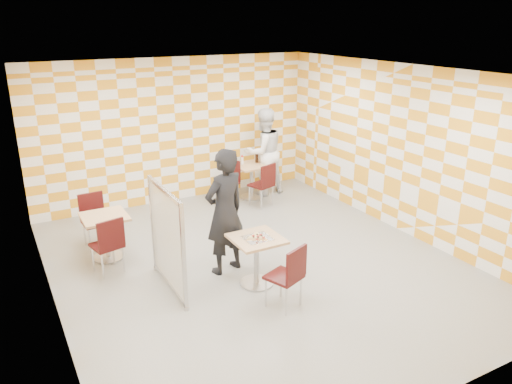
% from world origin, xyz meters
% --- Properties ---
extents(room_shell, '(7.00, 7.00, 7.00)m').
position_xyz_m(room_shell, '(0.00, 0.54, 1.50)').
color(room_shell, gray).
rests_on(room_shell, ground).
extents(main_table, '(0.70, 0.70, 0.75)m').
position_xyz_m(main_table, '(-0.30, -0.54, 0.51)').
color(main_table, tan).
rests_on(main_table, ground).
extents(second_table, '(0.70, 0.70, 0.75)m').
position_xyz_m(second_table, '(1.42, 2.80, 0.51)').
color(second_table, tan).
rests_on(second_table, ground).
extents(empty_table, '(0.70, 0.70, 0.75)m').
position_xyz_m(empty_table, '(-2.02, 1.37, 0.51)').
color(empty_table, tan).
rests_on(empty_table, ground).
extents(chair_main_front, '(0.55, 0.56, 0.92)m').
position_xyz_m(chair_main_front, '(-0.23, -1.33, 0.54)').
color(chair_main_front, '#380B0B').
rests_on(chair_main_front, ground).
extents(chair_second_front, '(0.53, 0.54, 0.92)m').
position_xyz_m(chair_second_front, '(1.39, 2.19, 0.54)').
color(chair_second_front, '#380B0B').
rests_on(chair_second_front, ground).
extents(chair_second_side, '(0.57, 0.56, 0.92)m').
position_xyz_m(chair_second_side, '(0.86, 2.76, 0.54)').
color(chair_second_side, '#380B0B').
rests_on(chair_second_side, ground).
extents(chair_empty_near, '(0.50, 0.51, 0.92)m').
position_xyz_m(chair_empty_near, '(-2.10, 0.80, 0.54)').
color(chair_empty_near, '#380B0B').
rests_on(chair_empty_near, ground).
extents(chair_empty_far, '(0.45, 0.45, 0.92)m').
position_xyz_m(chair_empty_far, '(-2.08, 1.98, 0.54)').
color(chair_empty_far, '#380B0B').
rests_on(chair_empty_far, ground).
extents(partition, '(0.08, 1.38, 1.55)m').
position_xyz_m(partition, '(-1.47, -0.05, 0.79)').
color(partition, white).
rests_on(partition, ground).
extents(man_dark, '(0.81, 0.64, 1.96)m').
position_xyz_m(man_dark, '(-0.51, 0.06, 0.98)').
color(man_dark, black).
rests_on(man_dark, ground).
extents(man_white, '(0.97, 0.78, 1.91)m').
position_xyz_m(man_white, '(1.79, 2.92, 0.96)').
color(man_white, white).
rests_on(man_white, ground).
extents(pizza_on_foil, '(0.40, 0.40, 0.04)m').
position_xyz_m(pizza_on_foil, '(-0.30, -0.56, 0.77)').
color(pizza_on_foil, silver).
rests_on(pizza_on_foil, main_table).
extents(sport_bottle, '(0.06, 0.06, 0.20)m').
position_xyz_m(sport_bottle, '(1.25, 2.92, 0.84)').
color(sport_bottle, white).
rests_on(sport_bottle, second_table).
extents(soda_bottle, '(0.07, 0.07, 0.23)m').
position_xyz_m(soda_bottle, '(1.60, 2.89, 0.85)').
color(soda_bottle, black).
rests_on(soda_bottle, second_table).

